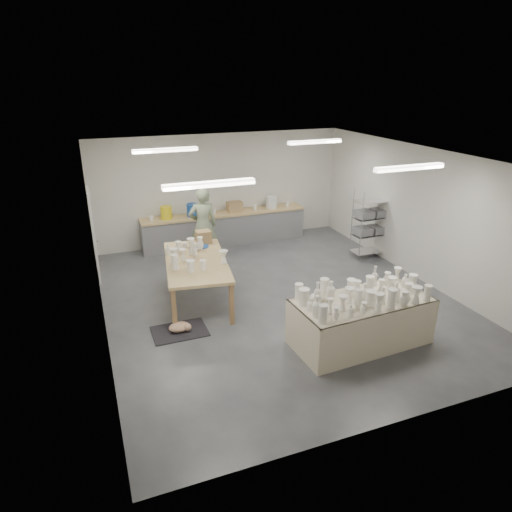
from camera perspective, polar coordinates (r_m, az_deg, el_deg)
name	(u,v)px	position (r m, az deg, el deg)	size (l,w,h in m)	color
room	(272,205)	(9.05, 2.06, 6.42)	(8.00, 8.02, 3.00)	#424449
back_counter	(225,227)	(12.78, -3.94, 3.64)	(4.60, 0.60, 1.24)	tan
wire_shelf	(371,223)	(12.05, 14.14, 4.05)	(0.88, 0.48, 1.80)	silver
drying_table	(361,319)	(8.25, 12.96, -7.72)	(2.45, 1.26, 1.22)	olive
work_table	(195,259)	(9.51, -7.59, -0.32)	(1.55, 2.58, 1.27)	tan
rug	(180,331)	(8.70, -9.52, -9.25)	(1.00, 0.70, 0.02)	black
cat	(181,327)	(8.64, -9.42, -8.73)	(0.41, 0.31, 0.17)	white
potter	(203,226)	(11.40, -6.64, 3.79)	(0.70, 0.46, 1.92)	gray
red_stool	(202,248)	(11.88, -6.83, 0.96)	(0.39, 0.39, 0.30)	maroon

